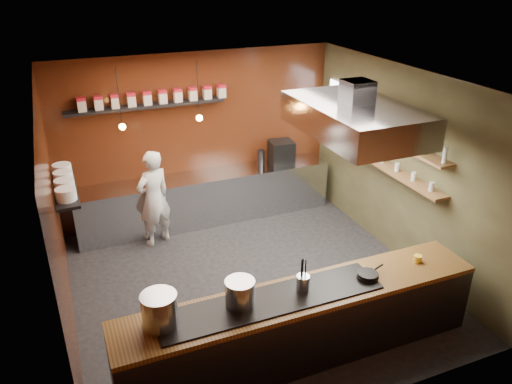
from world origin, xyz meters
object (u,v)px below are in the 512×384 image
extractor_hood (355,118)px  stockpot_large (160,310)px  stockpot_small (240,293)px  chef (154,198)px  espresso_machine (281,152)px

extractor_hood → stockpot_large: size_ratio=5.28×
stockpot_large → stockpot_small: (0.88, -0.01, -0.03)m
chef → stockpot_small: bearing=72.2°
extractor_hood → espresso_machine: (0.19, 2.60, -1.39)m
espresso_machine → chef: 2.59m
stockpot_small → stockpot_large: bearing=179.4°
extractor_hood → chef: (-2.33, 2.13, -1.68)m
extractor_hood → stockpot_large: 3.44m
stockpot_large → chef: size_ratio=0.23×
extractor_hood → espresso_machine: 2.96m
stockpot_large → extractor_hood: bearing=21.2°
stockpot_large → stockpot_small: size_ratio=1.14×
extractor_hood → stockpot_small: size_ratio=6.03×
extractor_hood → stockpot_large: (-2.93, -1.14, -1.38)m
extractor_hood → espresso_machine: size_ratio=4.70×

